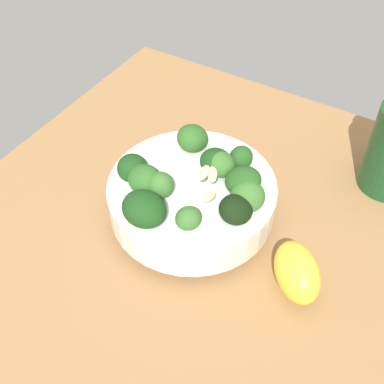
# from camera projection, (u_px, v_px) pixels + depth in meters

# --- Properties ---
(ground_plane) EXTENTS (0.61, 0.61, 0.04)m
(ground_plane) POSITION_uv_depth(u_px,v_px,m) (217.00, 262.00, 0.53)
(ground_plane) COLOR #996D42
(bowl_of_broccoli) EXTENTS (0.18, 0.18, 0.08)m
(bowl_of_broccoli) POSITION_uv_depth(u_px,v_px,m) (192.00, 194.00, 0.52)
(bowl_of_broccoli) COLOR white
(bowl_of_broccoli) RESTS_ON ground_plane
(lemon_wedge) EXTENTS (0.08, 0.08, 0.05)m
(lemon_wedge) POSITION_uv_depth(u_px,v_px,m) (298.00, 270.00, 0.47)
(lemon_wedge) COLOR yellow
(lemon_wedge) RESTS_ON ground_plane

